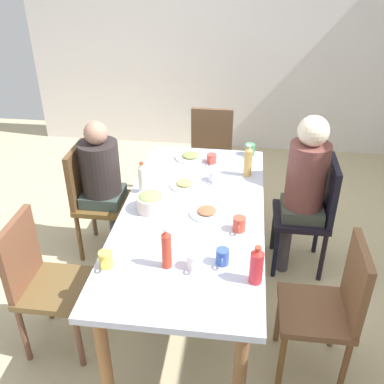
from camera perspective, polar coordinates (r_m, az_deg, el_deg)
name	(u,v)px	position (r m, az deg, el deg)	size (l,w,h in m)	color
ground_plane	(192,297)	(3.27, 0.00, -13.39)	(6.31, 6.31, 0.00)	#C0B188
wall_left	(223,34)	(5.12, 4.05, 19.61)	(0.12, 4.40, 2.60)	silver
dining_table	(192,223)	(2.86, 0.00, -3.96)	(1.92, 0.91, 0.73)	silver
chair_0	(210,153)	(4.08, 2.40, 5.05)	(0.40, 0.40, 0.90)	brown
chair_1	(332,304)	(2.61, 17.55, -13.58)	(0.40, 0.40, 0.90)	brown
chair_2	(41,278)	(2.79, -18.83, -10.42)	(0.40, 0.40, 0.90)	brown
chair_3	(313,210)	(3.36, 15.32, -2.19)	(0.40, 0.40, 0.90)	black
person_3	(304,182)	(3.24, 14.26, 1.24)	(0.30, 0.30, 1.23)	#413B45
chair_4	(93,195)	(3.51, -12.61, -0.34)	(0.40, 0.40, 0.90)	brown
person_4	(103,178)	(3.40, -11.43, 1.84)	(0.30, 0.30, 1.12)	#374842
plate_0	(185,184)	(3.09, -0.92, 1.01)	(0.21, 0.21, 0.04)	white
plate_1	(207,212)	(2.79, 1.94, -2.62)	(0.22, 0.22, 0.04)	white
plate_2	(191,156)	(3.48, -0.16, 4.60)	(0.24, 0.24, 0.04)	white
bowl_0	(151,201)	(2.82, -5.31, -1.22)	(0.19, 0.19, 0.12)	beige
cup_0	(214,176)	(3.15, 2.83, 2.02)	(0.11, 0.08, 0.07)	white
cup_1	(211,159)	(3.40, 2.53, 4.31)	(0.11, 0.08, 0.07)	#C34840
cup_2	(239,224)	(2.64, 6.09, -4.15)	(0.11, 0.08, 0.09)	#D04A37
cup_3	(222,257)	(2.38, 3.94, -8.34)	(0.11, 0.07, 0.09)	#3655A3
cup_4	(250,150)	(3.55, 7.46, 5.42)	(0.12, 0.08, 0.09)	#4B9562
cup_5	(106,260)	(2.40, -11.06, -8.54)	(0.11, 0.07, 0.09)	#EBCA4C
cup_6	(194,261)	(2.35, 0.25, -8.92)	(0.11, 0.08, 0.09)	white
bottle_0	(142,178)	(2.99, -6.42, 1.76)	(0.05, 0.05, 0.23)	white
bottle_1	(248,161)	(3.21, 7.22, 3.95)	(0.06, 0.06, 0.24)	tan
bottle_2	(167,249)	(2.32, -3.30, -7.34)	(0.05, 0.05, 0.24)	red
bottle_3	(256,266)	(2.26, 8.31, -9.37)	(0.07, 0.07, 0.22)	red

